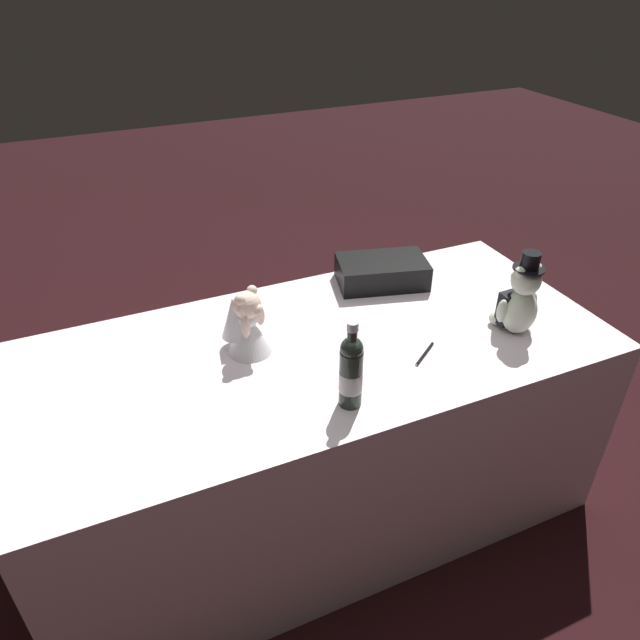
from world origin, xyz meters
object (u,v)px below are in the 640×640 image
at_px(teddy_bear_bride, 245,323).
at_px(champagne_bottle, 351,371).
at_px(teddy_bear_groom, 519,301).
at_px(gift_case_black, 382,272).
at_px(signing_pen, 424,354).

bearing_deg(teddy_bear_bride, champagne_bottle, 117.10).
bearing_deg(champagne_bottle, teddy_bear_bride, -62.90).
relative_size(teddy_bear_groom, champagne_bottle, 1.07).
bearing_deg(gift_case_black, teddy_bear_groom, 118.93).
bearing_deg(champagne_bottle, teddy_bear_groom, -170.51).
bearing_deg(teddy_bear_bride, signing_pen, 152.63).
bearing_deg(signing_pen, teddy_bear_groom, -179.22).
distance_m(teddy_bear_groom, gift_case_black, 0.55).
bearing_deg(signing_pen, gift_case_black, -102.14).
distance_m(teddy_bear_groom, signing_pen, 0.38).
bearing_deg(gift_case_black, champagne_bottle, 54.08).
height_order(teddy_bear_groom, signing_pen, teddy_bear_groom).
relative_size(signing_pen, gift_case_black, 0.32).
bearing_deg(teddy_bear_groom, signing_pen, 0.78).
bearing_deg(teddy_bear_bride, gift_case_black, -161.20).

